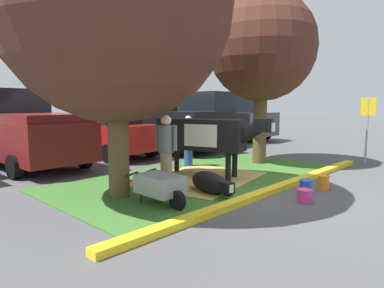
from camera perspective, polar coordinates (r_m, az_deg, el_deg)
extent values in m
plane|color=#4C4C4F|center=(7.68, 10.68, -7.81)|extent=(80.00, 80.00, 0.00)
cube|color=#386B28|center=(9.00, 2.16, -5.48)|extent=(8.03, 4.07, 0.02)
cube|color=yellow|center=(7.75, 14.46, -7.31)|extent=(9.23, 0.24, 0.12)
cube|color=tan|center=(8.58, 1.46, -5.98)|extent=(3.60, 2.97, 0.04)
cylinder|color=brown|center=(6.96, -12.51, 0.05)|extent=(0.43, 0.43, 2.25)
sphere|color=#4C281E|center=(7.19, -13.12, 22.48)|extent=(4.68, 4.68, 4.68)
cylinder|color=brown|center=(11.04, 11.56, 3.26)|extent=(0.43, 0.43, 2.54)
sphere|color=#4C281E|center=(11.17, 11.87, 16.01)|extent=(3.43, 3.43, 3.43)
cube|color=black|center=(8.71, 1.51, 1.69)|extent=(1.34, 2.40, 0.80)
cube|color=white|center=(8.64, 2.41, 1.65)|extent=(0.95, 1.07, 0.56)
cylinder|color=black|center=(8.23, 9.94, 2.00)|extent=(0.49, 0.70, 0.58)
cube|color=black|center=(8.13, 12.13, 3.16)|extent=(0.38, 0.50, 0.32)
cube|color=white|center=(8.08, 13.50, 2.82)|extent=(0.23, 0.17, 0.20)
cylinder|color=black|center=(8.71, 7.34, -3.49)|extent=(0.14, 0.14, 0.75)
cylinder|color=black|center=(8.26, 6.21, -4.04)|extent=(0.14, 0.14, 0.75)
cylinder|color=black|center=(9.41, -2.64, -2.68)|extent=(0.14, 0.14, 0.75)
cylinder|color=black|center=(8.99, -4.16, -3.14)|extent=(0.14, 0.14, 0.75)
cylinder|color=black|center=(9.30, -5.21, 0.44)|extent=(0.06, 0.06, 0.70)
ellipsoid|color=black|center=(7.25, 2.94, -6.62)|extent=(0.71, 1.18, 0.48)
cube|color=black|center=(6.79, 5.99, -7.40)|extent=(0.26, 0.32, 0.22)
cube|color=silver|center=(6.70, 6.65, -7.60)|extent=(0.11, 0.08, 0.16)
cylinder|color=black|center=(7.13, 5.80, -8.35)|extent=(0.17, 0.36, 0.10)
cylinder|color=#23478C|center=(10.24, -0.63, -1.73)|extent=(0.26, 0.26, 0.81)
cylinder|color=maroon|center=(10.16, -0.63, 2.08)|extent=(0.34, 0.34, 0.56)
sphere|color=beige|center=(10.14, -0.64, 4.27)|extent=(0.22, 0.22, 0.22)
cylinder|color=maroon|center=(10.24, 0.52, 2.27)|extent=(0.09, 0.09, 0.53)
cylinder|color=maroon|center=(10.09, -1.81, 2.20)|extent=(0.09, 0.09, 0.53)
cylinder|color=#9E7F5B|center=(7.46, -4.42, -4.73)|extent=(0.26, 0.26, 0.86)
cylinder|color=slate|center=(7.35, -4.47, 0.85)|extent=(0.34, 0.34, 0.59)
sphere|color=beige|center=(7.32, -4.50, 4.08)|extent=(0.23, 0.23, 0.23)
cylinder|color=slate|center=(7.45, -5.96, 1.15)|extent=(0.09, 0.09, 0.56)
cylinder|color=slate|center=(7.24, -2.94, 1.01)|extent=(0.09, 0.09, 0.56)
cube|color=gray|center=(6.44, -5.59, -6.87)|extent=(0.62, 0.91, 0.36)
cylinder|color=black|center=(6.14, -2.53, -9.67)|extent=(0.11, 0.36, 0.36)
cylinder|color=black|center=(6.87, -5.75, -8.42)|extent=(0.04, 0.04, 0.24)
cylinder|color=black|center=(6.61, -8.73, -9.07)|extent=(0.04, 0.04, 0.24)
cylinder|color=black|center=(7.05, -7.61, -4.72)|extent=(0.05, 0.53, 0.23)
cylinder|color=black|center=(6.79, -10.56, -5.21)|extent=(0.05, 0.53, 0.23)
cylinder|color=#99999E|center=(12.08, 27.80, 1.88)|extent=(0.06, 0.06, 2.11)
cube|color=yellow|center=(12.05, 28.01, 5.69)|extent=(0.09, 0.44, 0.56)
cylinder|color=#EA3893|center=(7.00, 18.75, -8.42)|extent=(0.28, 0.28, 0.25)
torus|color=#EA3893|center=(6.97, 18.79, -7.43)|extent=(0.30, 0.30, 0.02)
cylinder|color=blue|center=(7.66, 18.88, -6.97)|extent=(0.25, 0.25, 0.29)
torus|color=blue|center=(7.63, 18.92, -5.91)|extent=(0.27, 0.27, 0.02)
cylinder|color=orange|center=(8.14, 21.62, -6.18)|extent=(0.24, 0.24, 0.32)
torus|color=orange|center=(8.11, 21.67, -5.09)|extent=(0.27, 0.27, 0.02)
cube|color=maroon|center=(11.63, -26.73, 0.87)|extent=(2.19, 5.47, 1.10)
cube|color=black|center=(12.47, -28.61, 5.95)|extent=(1.90, 1.86, 1.00)
cube|color=maroon|center=(10.47, -24.44, 4.10)|extent=(2.00, 2.77, 0.24)
cylinder|color=black|center=(13.68, -25.46, -0.61)|extent=(0.24, 0.65, 0.64)
cylinder|color=black|center=(9.72, -28.17, -3.50)|extent=(0.24, 0.65, 0.64)
cylinder|color=black|center=(10.56, -17.96, -2.27)|extent=(0.24, 0.65, 0.64)
cube|color=red|center=(12.85, -14.39, 1.42)|extent=(1.96, 4.46, 0.90)
cube|color=black|center=(12.80, -14.50, 5.21)|extent=(1.66, 2.26, 0.80)
cylinder|color=black|center=(13.66, -20.84, -0.40)|extent=(0.24, 0.65, 0.64)
cylinder|color=black|center=(14.57, -14.57, 0.24)|extent=(0.24, 0.65, 0.64)
cylinder|color=black|center=(11.22, -14.02, -1.63)|extent=(0.24, 0.65, 0.64)
cylinder|color=black|center=(12.32, -7.11, -0.75)|extent=(0.24, 0.65, 0.64)
cube|color=black|center=(14.07, -4.98, 2.46)|extent=(2.19, 5.47, 1.10)
cube|color=black|center=(14.73, -7.57, 6.71)|extent=(1.90, 1.86, 1.00)
cube|color=black|center=(13.18, -1.36, 5.11)|extent=(2.00, 2.77, 0.24)
cylinder|color=black|center=(14.83, -12.45, 0.41)|extent=(0.24, 0.65, 0.64)
cylinder|color=black|center=(16.08, -6.69, 1.00)|extent=(0.24, 0.65, 0.64)
cylinder|color=black|center=(12.18, -2.68, -0.78)|extent=(0.24, 0.65, 0.64)
cylinder|color=black|center=(13.67, 3.17, 0.04)|extent=(0.24, 0.65, 0.64)
cube|color=black|center=(16.36, 1.22, 3.26)|extent=(2.06, 4.67, 1.20)
cube|color=black|center=(16.33, 1.23, 7.11)|extent=(1.79, 3.26, 1.00)
cylinder|color=black|center=(16.74, -4.80, 1.25)|extent=(0.24, 0.65, 0.64)
cylinder|color=black|center=(18.10, -0.45, 1.69)|extent=(0.24, 0.65, 0.64)
cylinder|color=black|center=(14.73, 3.26, 0.52)|extent=(0.24, 0.65, 0.64)
cylinder|color=black|center=(16.26, 7.41, 1.06)|extent=(0.24, 0.65, 0.64)
cube|color=#3D3D42|center=(18.42, 7.02, 3.60)|extent=(2.06, 4.67, 1.20)
cube|color=black|center=(18.39, 7.07, 7.02)|extent=(1.79, 3.26, 1.00)
cylinder|color=black|center=(18.61, 1.54, 1.82)|extent=(0.24, 0.65, 0.64)
cylinder|color=black|center=(20.09, 5.02, 2.16)|extent=(0.24, 0.65, 0.64)
cylinder|color=black|center=(16.85, 9.35, 1.22)|extent=(0.24, 0.65, 0.64)
cylinder|color=black|center=(18.48, 12.50, 1.63)|extent=(0.24, 0.65, 0.64)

